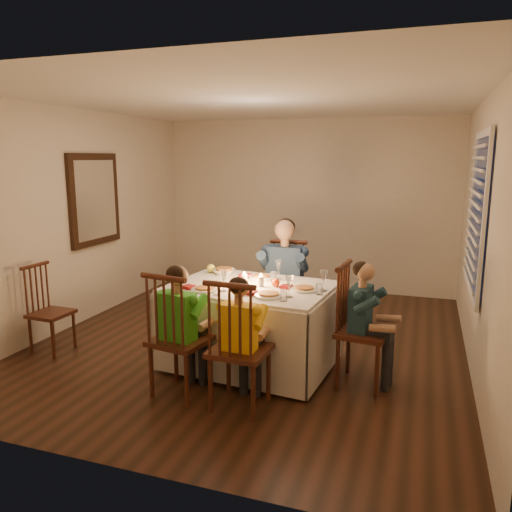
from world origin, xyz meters
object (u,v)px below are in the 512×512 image
(chair_near_left, at_px, (182,393))
(chair_near_right, at_px, (240,406))
(chair_extra, at_px, (54,351))
(child_yellow, at_px, (240,406))
(adult, at_px, (283,338))
(chair_adult, at_px, (283,338))
(chair_end, at_px, (361,383))
(serving_bowl, at_px, (224,272))
(child_teal, at_px, (361,383))
(dining_table, at_px, (251,309))
(child_green, at_px, (182,393))

(chair_near_left, distance_m, chair_near_right, 0.57)
(chair_extra, xyz_separation_m, child_yellow, (2.30, -0.49, 0.00))
(adult, bearing_deg, chair_adult, 0.00)
(chair_end, bearing_deg, serving_bowl, 80.35)
(chair_adult, distance_m, child_teal, 1.34)
(child_teal, bearing_deg, adult, 53.66)
(adult, relative_size, serving_bowl, 6.24)
(chair_near_right, height_order, chair_extra, chair_near_right)
(chair_near_right, bearing_deg, dining_table, -73.90)
(chair_near_left, relative_size, chair_end, 1.00)
(chair_extra, bearing_deg, chair_near_left, -101.74)
(chair_near_left, height_order, child_teal, child_teal)
(dining_table, distance_m, adult, 1.01)
(chair_near_left, height_order, chair_end, same)
(chair_near_left, height_order, child_green, child_green)
(chair_end, distance_m, serving_bowl, 1.78)
(chair_near_right, height_order, child_yellow, child_yellow)
(chair_adult, bearing_deg, chair_near_left, -107.95)
(chair_extra, bearing_deg, adult, -59.51)
(adult, bearing_deg, child_teal, -44.23)
(chair_extra, bearing_deg, chair_end, -82.67)
(chair_near_right, distance_m, serving_bowl, 1.58)
(chair_extra, distance_m, child_teal, 3.20)
(dining_table, distance_m, child_green, 1.04)
(chair_end, height_order, child_teal, child_teal)
(chair_end, bearing_deg, chair_near_right, 136.59)
(chair_near_right, relative_size, child_teal, 0.98)
(chair_end, relative_size, chair_extra, 1.18)
(child_teal, bearing_deg, child_yellow, 136.59)
(chair_extra, distance_m, serving_bowl, 2.00)
(dining_table, distance_m, chair_extra, 2.21)
(chair_near_left, distance_m, chair_extra, 1.79)
(chair_adult, bearing_deg, dining_table, -98.91)
(chair_near_left, xyz_separation_m, chair_end, (1.45, 0.71, 0.00))
(chair_end, distance_m, chair_extra, 3.20)
(child_teal, bearing_deg, dining_table, 92.11)
(chair_end, xyz_separation_m, serving_bowl, (-1.51, 0.42, 0.84))
(adult, xyz_separation_m, child_teal, (0.99, -0.90, 0.00))
(dining_table, xyz_separation_m, child_teal, (1.09, -0.07, -0.58))
(dining_table, distance_m, chair_end, 1.24)
(child_green, bearing_deg, child_teal, -144.88)
(chair_near_right, relative_size, child_green, 0.96)
(chair_adult, relative_size, chair_end, 1.00)
(chair_near_right, xyz_separation_m, serving_bowl, (-0.62, 1.19, 0.84))
(chair_extra, bearing_deg, child_teal, -82.67)
(serving_bowl, bearing_deg, chair_extra, -157.34)
(dining_table, xyz_separation_m, chair_adult, (0.10, 0.83, -0.58))
(chair_near_left, bearing_deg, dining_table, -105.80)
(dining_table, relative_size, chair_end, 1.50)
(chair_near_right, distance_m, child_teal, 1.17)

